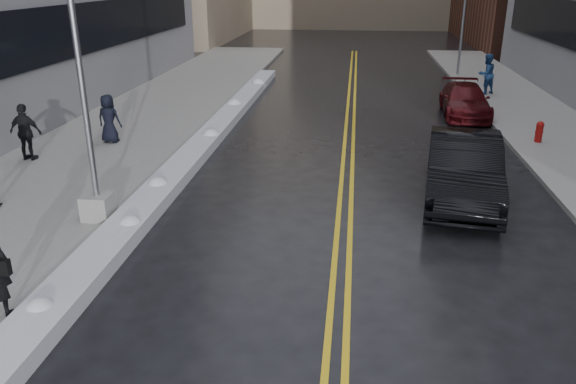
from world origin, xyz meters
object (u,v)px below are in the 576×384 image
(traffic_signal, at_px, (464,16))
(pedestrian_c, at_px, (109,119))
(car_maroon, at_px, (465,101))
(pedestrian_east, at_px, (486,74))
(pedestrian_d, at_px, (26,132))
(lamppost, at_px, (87,120))
(fire_hydrant, at_px, (539,131))
(car_black, at_px, (463,168))

(traffic_signal, xyz_separation_m, pedestrian_c, (-14.16, -15.76, -2.43))
(traffic_signal, distance_m, car_maroon, 10.19)
(pedestrian_east, xyz_separation_m, car_maroon, (-1.65, -4.12, -0.45))
(pedestrian_east, bearing_deg, pedestrian_d, 5.90)
(traffic_signal, bearing_deg, pedestrian_d, -131.52)
(pedestrian_c, bearing_deg, traffic_signal, -126.65)
(traffic_signal, bearing_deg, lamppost, -118.21)
(pedestrian_east, distance_m, car_maroon, 4.46)
(traffic_signal, bearing_deg, fire_hydrant, -87.95)
(traffic_signal, bearing_deg, pedestrian_c, -131.95)
(fire_hydrant, bearing_deg, lamppost, -146.96)
(fire_hydrant, relative_size, car_black, 0.14)
(fire_hydrant, relative_size, pedestrian_east, 0.38)
(lamppost, xyz_separation_m, car_black, (8.82, 2.66, -1.68))
(pedestrian_c, bearing_deg, fire_hydrant, -167.86)
(lamppost, xyz_separation_m, pedestrian_d, (-4.09, 4.06, -1.50))
(car_maroon, bearing_deg, traffic_signal, 84.92)
(pedestrian_c, relative_size, car_maroon, 0.37)
(fire_hydrant, bearing_deg, pedestrian_c, -173.16)
(car_black, bearing_deg, lamppost, -155.52)
(pedestrian_c, distance_m, car_black, 11.74)
(pedestrian_c, xyz_separation_m, pedestrian_d, (-1.72, -2.18, 0.06))
(pedestrian_d, bearing_deg, car_maroon, -146.98)
(lamppost, distance_m, pedestrian_east, 20.47)
(pedestrian_d, bearing_deg, pedestrian_c, -124.63)
(pedestrian_c, height_order, car_black, pedestrian_c)
(lamppost, height_order, car_maroon, lamppost)
(fire_hydrant, xyz_separation_m, pedestrian_d, (-16.39, -3.94, 0.49))
(traffic_signal, bearing_deg, car_black, -98.77)
(fire_hydrant, distance_m, pedestrian_c, 14.78)
(pedestrian_c, bearing_deg, car_maroon, -149.62)
(car_black, distance_m, car_maroon, 9.76)
(pedestrian_d, relative_size, car_black, 0.34)
(lamppost, relative_size, pedestrian_d, 4.31)
(pedestrian_d, bearing_deg, fire_hydrant, -162.81)
(car_maroon, bearing_deg, car_black, -97.61)
(lamppost, relative_size, traffic_signal, 1.27)
(traffic_signal, relative_size, pedestrian_c, 3.63)
(fire_hydrant, height_order, car_black, car_black)
(lamppost, relative_size, fire_hydrant, 10.45)
(lamppost, xyz_separation_m, traffic_signal, (11.80, 22.00, 0.87))
(fire_hydrant, xyz_separation_m, car_maroon, (-1.78, 4.27, 0.10))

